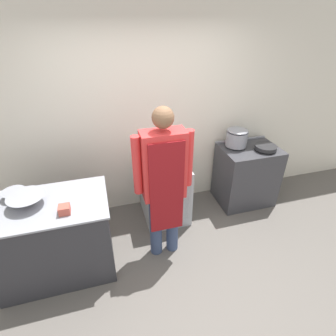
{
  "coord_description": "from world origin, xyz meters",
  "views": [
    {
      "loc": [
        -0.6,
        -1.58,
        2.53
      ],
      "look_at": [
        0.1,
        0.89,
        1.0
      ],
      "focal_mm": 28.0,
      "sensor_mm": 36.0,
      "label": 1
    }
  ],
  "objects_px": {
    "saute_pan": "(266,147)",
    "person_cook": "(164,180)",
    "stove": "(246,175)",
    "plastic_tub": "(64,210)",
    "fridge_unit": "(165,191)",
    "mixing_bowl": "(27,201)",
    "stock_pot": "(237,137)"
  },
  "relations": [
    {
      "from": "stove",
      "to": "fridge_unit",
      "type": "relative_size",
      "value": 1.1
    },
    {
      "from": "mixing_bowl",
      "to": "plastic_tub",
      "type": "relative_size",
      "value": 3.46
    },
    {
      "from": "fridge_unit",
      "to": "stock_pot",
      "type": "relative_size",
      "value": 2.82
    },
    {
      "from": "mixing_bowl",
      "to": "saute_pan",
      "type": "bearing_deg",
      "value": 8.82
    },
    {
      "from": "saute_pan",
      "to": "person_cook",
      "type": "bearing_deg",
      "value": -161.06
    },
    {
      "from": "stock_pot",
      "to": "saute_pan",
      "type": "bearing_deg",
      "value": -31.74
    },
    {
      "from": "fridge_unit",
      "to": "person_cook",
      "type": "xyz_separation_m",
      "value": [
        -0.18,
        -0.64,
        0.62
      ]
    },
    {
      "from": "stove",
      "to": "plastic_tub",
      "type": "distance_m",
      "value": 2.6
    },
    {
      "from": "stove",
      "to": "mixing_bowl",
      "type": "height_order",
      "value": "mixing_bowl"
    },
    {
      "from": "fridge_unit",
      "to": "person_cook",
      "type": "relative_size",
      "value": 0.46
    },
    {
      "from": "fridge_unit",
      "to": "saute_pan",
      "type": "distance_m",
      "value": 1.51
    },
    {
      "from": "person_cook",
      "to": "stock_pot",
      "type": "bearing_deg",
      "value": 31.18
    },
    {
      "from": "stove",
      "to": "fridge_unit",
      "type": "xyz_separation_m",
      "value": [
        -1.26,
        -0.01,
        -0.03
      ]
    },
    {
      "from": "mixing_bowl",
      "to": "plastic_tub",
      "type": "xyz_separation_m",
      "value": [
        0.35,
        -0.22,
        -0.02
      ]
    },
    {
      "from": "person_cook",
      "to": "saute_pan",
      "type": "xyz_separation_m",
      "value": [
        1.6,
        0.55,
        -0.1
      ]
    },
    {
      "from": "mixing_bowl",
      "to": "fridge_unit",
      "type": "bearing_deg",
      "value": 19.99
    },
    {
      "from": "fridge_unit",
      "to": "plastic_tub",
      "type": "height_order",
      "value": "plastic_tub"
    },
    {
      "from": "stove",
      "to": "mixing_bowl",
      "type": "xyz_separation_m",
      "value": [
        -2.77,
        -0.56,
        0.53
      ]
    },
    {
      "from": "stove",
      "to": "plastic_tub",
      "type": "height_order",
      "value": "plastic_tub"
    },
    {
      "from": "stock_pot",
      "to": "saute_pan",
      "type": "distance_m",
      "value": 0.41
    },
    {
      "from": "mixing_bowl",
      "to": "stock_pot",
      "type": "height_order",
      "value": "stock_pot"
    },
    {
      "from": "person_cook",
      "to": "plastic_tub",
      "type": "distance_m",
      "value": 1.0
    },
    {
      "from": "mixing_bowl",
      "to": "person_cook",
      "type": "bearing_deg",
      "value": -4.02
    },
    {
      "from": "mixing_bowl",
      "to": "stock_pot",
      "type": "xyz_separation_m",
      "value": [
        2.59,
        0.67,
        0.06
      ]
    },
    {
      "from": "stove",
      "to": "mixing_bowl",
      "type": "distance_m",
      "value": 2.87
    },
    {
      "from": "person_cook",
      "to": "plastic_tub",
      "type": "bearing_deg",
      "value": -172.84
    },
    {
      "from": "fridge_unit",
      "to": "mixing_bowl",
      "type": "xyz_separation_m",
      "value": [
        -1.51,
        -0.55,
        0.56
      ]
    },
    {
      "from": "stock_pot",
      "to": "saute_pan",
      "type": "relative_size",
      "value": 0.99
    },
    {
      "from": "fridge_unit",
      "to": "stock_pot",
      "type": "distance_m",
      "value": 1.25
    },
    {
      "from": "fridge_unit",
      "to": "person_cook",
      "type": "height_order",
      "value": "person_cook"
    },
    {
      "from": "stock_pot",
      "to": "saute_pan",
      "type": "height_order",
      "value": "stock_pot"
    },
    {
      "from": "person_cook",
      "to": "saute_pan",
      "type": "height_order",
      "value": "person_cook"
    }
  ]
}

